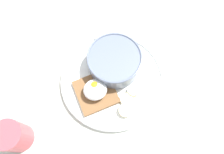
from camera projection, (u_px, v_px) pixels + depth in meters
ground_plane at (112, 82)px, 62.30cm from camera, size 120.00×120.00×2.00cm
plate at (112, 80)px, 60.62cm from camera, size 28.62×28.62×1.60cm
oatmeal_bowl at (114, 61)px, 59.19cm from camera, size 14.66×14.66×5.89cm
toast_slice at (96, 92)px, 58.48cm from camera, size 11.40×11.40×1.13cm
poached_egg at (95, 89)px, 56.38cm from camera, size 6.22×5.77×3.74cm
banana_slice_front at (127, 99)px, 57.84cm from camera, size 3.74×3.76×1.19cm
banana_slice_left at (125, 110)px, 56.65cm from camera, size 3.88×3.87×1.47cm
banana_slice_back at (133, 91)px, 58.46cm from camera, size 3.78×3.89×1.67cm
coffee_mug at (14, 136)px, 51.59cm from camera, size 7.01×7.01×8.91cm
knife at (121, 22)px, 67.81cm from camera, size 9.22×9.61×0.80cm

